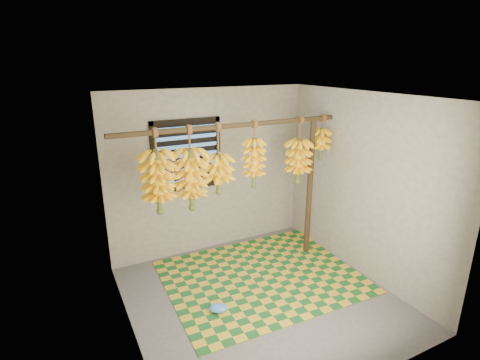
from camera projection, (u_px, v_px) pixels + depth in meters
floor at (261, 298)px, 4.54m from camera, size 3.00×3.00×0.01m
ceiling at (265, 96)px, 3.80m from camera, size 3.00×3.00×0.01m
wall_back at (210, 172)px, 5.44m from camera, size 3.00×0.01×2.40m
wall_left at (125, 234)px, 3.51m from camera, size 0.01×3.00×2.40m
wall_right at (363, 186)px, 4.83m from camera, size 0.01×3.00×2.40m
window at (187, 155)px, 5.18m from camera, size 1.00×0.04×1.00m
hanging_pole at (234, 126)px, 4.52m from camera, size 3.00×0.06×0.06m
support_post at (310, 189)px, 5.35m from camera, size 0.08×0.08×2.00m
woven_mat at (262, 276)px, 4.98m from camera, size 2.54×2.06×0.01m
plastic_bag at (218, 308)px, 4.27m from camera, size 0.26×0.23×0.09m
banana_bunch_a at (158, 182)px, 4.27m from camera, size 0.38×0.38×1.00m
banana_bunch_b at (191, 180)px, 4.45m from camera, size 0.40×0.40×1.03m
banana_bunch_c at (219, 174)px, 4.60m from camera, size 0.36×0.36×0.88m
banana_bunch_d at (254, 163)px, 4.79m from camera, size 0.30×0.30×0.88m
banana_bunch_e at (298, 161)px, 5.12m from camera, size 0.34×0.34×0.93m
banana_bunch_f at (321, 144)px, 5.22m from camera, size 0.26×0.26×0.63m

